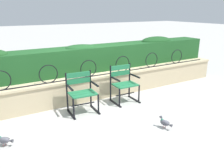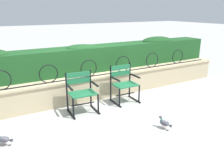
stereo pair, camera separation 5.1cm
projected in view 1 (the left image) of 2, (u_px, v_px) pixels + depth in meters
name	position (u px, v px, depth m)	size (l,w,h in m)	color
ground_plane	(113.00, 107.00, 5.32)	(60.00, 60.00, 0.00)	#B7B5AF
stone_wall	(98.00, 86.00, 5.84)	(7.88, 0.41, 0.60)	#C6B289
iron_arch_fence	(90.00, 70.00, 5.51)	(7.33, 0.02, 0.42)	black
hedge_row	(90.00, 57.00, 6.07)	(7.72, 0.66, 0.76)	#1E5123
park_chair_left	(81.00, 91.00, 4.97)	(0.62, 0.55, 0.87)	#237547
park_chair_right	(124.00, 83.00, 5.56)	(0.60, 0.54, 0.89)	#237547
pigeon_near_chairs	(4.00, 140.00, 3.78)	(0.26, 0.21, 0.22)	#5B5B66
pigeon_far_side	(165.00, 123.00, 4.36)	(0.14, 0.29, 0.22)	#5B5B66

